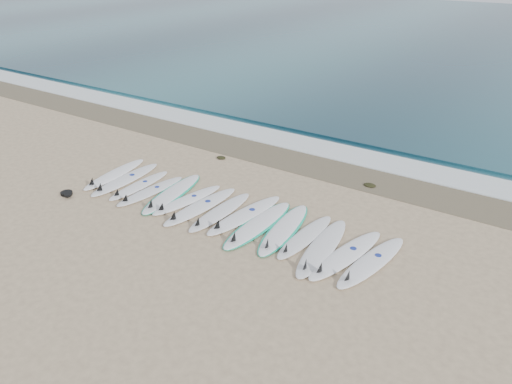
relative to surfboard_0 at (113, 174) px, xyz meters
The scene contains 23 objects.
ground 4.08m from the surfboard_0, ahead, with size 120.00×120.00×0.00m, color tan.
ocean 32.74m from the surfboard_0, 82.83° to the left, with size 120.00×55.00×0.03m, color #184552.
wet_sand_band 5.77m from the surfboard_0, 44.97° to the left, with size 120.00×1.80×0.01m, color brown.
foam_band 6.83m from the surfboard_0, 53.30° to the left, with size 120.00×1.40×0.04m, color silver.
wave_crest 8.09m from the surfboard_0, 59.67° to the left, with size 120.00×1.00×0.10m, color #184552.
surfboard_0 is the anchor object (origin of this frame).
surfboard_1 0.56m from the surfboard_0, ahead, with size 0.71×2.71×0.34m.
surfboard_2 1.18m from the surfboard_0, ahead, with size 0.54×2.32×0.29m.
surfboard_3 1.72m from the surfboard_0, ahead, with size 0.65×2.40×0.30m.
surfboard_4 2.32m from the surfboard_0, ahead, with size 1.10×2.81×0.35m.
surfboard_5 2.91m from the surfboard_0, ahead, with size 0.83×2.41×0.30m.
surfboard_6 3.46m from the surfboard_0, ahead, with size 0.72×2.71×0.34m.
surfboard_7 4.07m from the surfboard_0, ahead, with size 0.55×2.51×0.32m.
surfboard_8 4.68m from the surfboard_0, ahead, with size 0.88×2.76×0.35m.
surfboard_9 5.24m from the surfboard_0, ahead, with size 0.67×2.79×0.35m.
surfboard_10 5.87m from the surfboard_0, ahead, with size 1.03×2.77×0.34m.
surfboard_11 6.46m from the surfboard_0, ahead, with size 0.55×2.39×0.30m.
surfboard_12 7.02m from the surfboard_0, ahead, with size 0.86×2.81×0.35m.
surfboard_13 7.59m from the surfboard_0, ahead, with size 0.99×2.72×0.34m.
surfboard_14 8.16m from the surfboard_0, ahead, with size 0.93×2.66×0.33m.
seaweed_near 3.43m from the surfboard_0, 57.68° to the left, with size 0.32×0.25×0.06m, color black.
seaweed_far 7.56m from the surfboard_0, 28.60° to the left, with size 0.36×0.28×0.07m, color black.
leash_coil 1.59m from the surfboard_0, 93.50° to the right, with size 0.46×0.36×0.11m.
Camera 1 is at (7.01, -8.87, 6.19)m, focal length 35.00 mm.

